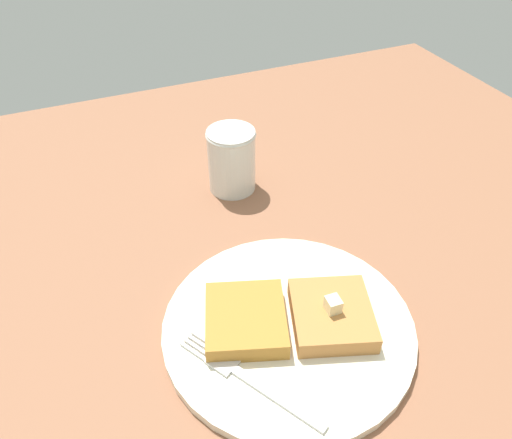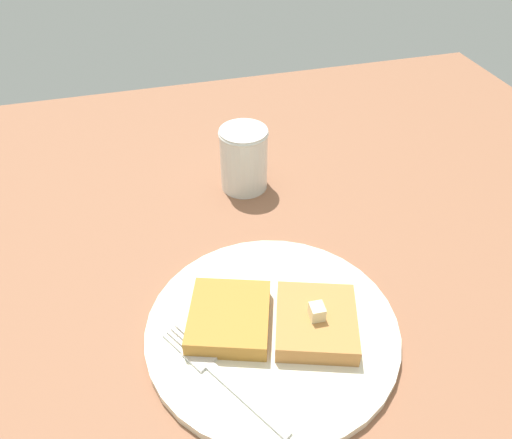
{
  "view_description": "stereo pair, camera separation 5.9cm",
  "coord_description": "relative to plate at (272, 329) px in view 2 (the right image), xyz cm",
  "views": [
    {
      "loc": [
        17.88,
        30.7,
        45.09
      ],
      "look_at": [
        0.51,
        -10.64,
        7.24
      ],
      "focal_mm": 35.0,
      "sensor_mm": 36.0,
      "label": 1
    },
    {
      "loc": [
        12.34,
        32.62,
        45.09
      ],
      "look_at": [
        0.51,
        -10.64,
        7.24
      ],
      "focal_mm": 35.0,
      "sensor_mm": 36.0,
      "label": 2
    }
  ],
  "objects": [
    {
      "name": "toast_slice_middle",
      "position": [
        4.16,
        -1.42,
        1.52
      ],
      "size": [
        10.38,
        10.8,
        2.06
      ],
      "primitive_type": "cube",
      "rotation": [
        0.0,
        0.0,
        -0.33
      ],
      "color": "#AF772D",
      "rests_on": "plate"
    },
    {
      "name": "syrup_jar",
      "position": [
        -3.58,
        -25.76,
        3.51
      ],
      "size": [
        6.75,
        6.75,
        9.03
      ],
      "color": "#5B270E",
      "rests_on": "table_surface"
    },
    {
      "name": "toast_slice_left",
      "position": [
        -4.16,
        1.42,
        1.52
      ],
      "size": [
        10.38,
        10.8,
        2.06
      ],
      "primitive_type": "cube",
      "rotation": [
        0.0,
        0.0,
        -0.33
      ],
      "color": "#B6793D",
      "rests_on": "plate"
    },
    {
      "name": "plate",
      "position": [
        0.0,
        0.0,
        0.0
      ],
      "size": [
        25.94,
        25.94,
        1.1
      ],
      "color": "silver",
      "rests_on": "table_surface"
    },
    {
      "name": "butter_pat_primary",
      "position": [
        -4.03,
        1.57,
        3.32
      ],
      "size": [
        1.46,
        1.61,
        1.54
      ],
      "primitive_type": "cube",
      "rotation": [
        0.0,
        0.0,
        1.52
      ],
      "color": "beige",
      "rests_on": "toast_slice_left"
    },
    {
      "name": "table_surface",
      "position": [
        -2.3,
        -2.24,
        -1.98
      ],
      "size": [
        117.7,
        117.7,
        2.74
      ],
      "primitive_type": "cube",
      "color": "#8C5A40",
      "rests_on": "ground"
    },
    {
      "name": "fork",
      "position": [
        6.64,
        3.8,
        0.67
      ],
      "size": [
        9.42,
        14.48,
        0.36
      ],
      "color": "silver",
      "rests_on": "plate"
    }
  ]
}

